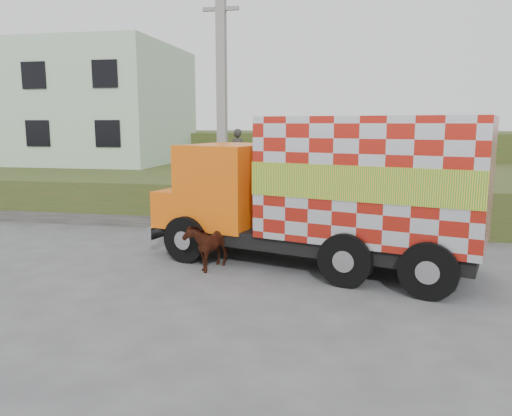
% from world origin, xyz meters
% --- Properties ---
extents(ground, '(120.00, 120.00, 0.00)m').
position_xyz_m(ground, '(0.00, 0.00, 0.00)').
color(ground, '#474749').
rests_on(ground, ground).
extents(embankment, '(40.00, 12.00, 1.50)m').
position_xyz_m(embankment, '(0.00, 10.00, 0.75)').
color(embankment, '#294818').
rests_on(embankment, ground).
extents(embankment_far, '(40.00, 12.00, 3.00)m').
position_xyz_m(embankment_far, '(0.00, 22.00, 1.50)').
color(embankment_far, '#294818').
rests_on(embankment_far, ground).
extents(retaining_strip, '(16.00, 0.50, 0.40)m').
position_xyz_m(retaining_strip, '(-2.00, 4.20, 0.20)').
color(retaining_strip, '#595651').
rests_on(retaining_strip, ground).
extents(building, '(10.00, 8.00, 6.00)m').
position_xyz_m(building, '(-11.00, 13.00, 4.50)').
color(building, '#ACC6A9').
rests_on(building, embankment).
extents(utility_pole, '(1.20, 0.30, 8.00)m').
position_xyz_m(utility_pole, '(-1.00, 4.60, 4.08)').
color(utility_pole, gray).
rests_on(utility_pole, ground).
extents(cargo_truck, '(8.70, 4.81, 3.70)m').
position_xyz_m(cargo_truck, '(2.81, 0.43, 1.91)').
color(cargo_truck, black).
rests_on(cargo_truck, ground).
extents(cow, '(0.98, 1.51, 1.17)m').
position_xyz_m(cow, '(-0.05, -0.25, 0.59)').
color(cow, black).
rests_on(cow, ground).
extents(pedestrian, '(0.79, 0.66, 1.85)m').
position_xyz_m(pedestrian, '(-1.10, 7.30, 2.42)').
color(pedestrian, '#2C2927').
rests_on(pedestrian, embankment).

